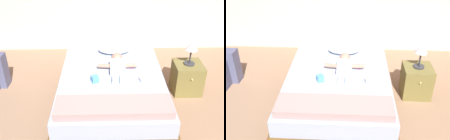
# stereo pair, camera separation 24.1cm
# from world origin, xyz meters

# --- Properties ---
(bed) EXTENTS (1.41, 1.93, 0.48)m
(bed) POSITION_xyz_m (-0.02, 1.09, 0.24)
(bed) COLOR brown
(bed) RESTS_ON ground_plane
(pillow) EXTENTS (0.47, 0.28, 0.12)m
(pillow) POSITION_xyz_m (0.03, 1.79, 0.54)
(pillow) COLOR silver
(pillow) RESTS_ON bed
(baby) EXTENTS (0.54, 0.63, 0.16)m
(baby) POSITION_xyz_m (0.06, 1.28, 0.54)
(baby) COLOR white
(baby) RESTS_ON bed
(toothbrush) EXTENTS (0.06, 0.15, 0.02)m
(toothbrush) POSITION_xyz_m (0.27, 1.36, 0.49)
(toothbrush) COLOR #AF2BA7
(toothbrush) RESTS_ON bed
(nightstand) EXTENTS (0.40, 0.43, 0.46)m
(nightstand) POSITION_xyz_m (1.10, 1.45, 0.23)
(nightstand) COLOR olive
(nightstand) RESTS_ON ground_plane
(lamp) EXTENTS (0.17, 0.17, 0.36)m
(lamp) POSITION_xyz_m (1.10, 1.45, 0.72)
(lamp) COLOR #333338
(lamp) RESTS_ON nightstand
(blanket) EXTENTS (1.27, 0.35, 0.09)m
(blanket) POSITION_xyz_m (-0.02, 0.39, 0.53)
(blanket) COLOR #AC8E88
(blanket) RESTS_ON bed
(toy_block) EXTENTS (0.11, 0.11, 0.08)m
(toy_block) POSITION_xyz_m (-0.24, 0.97, 0.52)
(toy_block) COLOR #549EDC
(toy_block) RESTS_ON bed
(baby_bottle) EXTENTS (0.07, 0.10, 0.07)m
(baby_bottle) POSITION_xyz_m (0.36, 0.98, 0.51)
(baby_bottle) COLOR white
(baby_bottle) RESTS_ON bed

